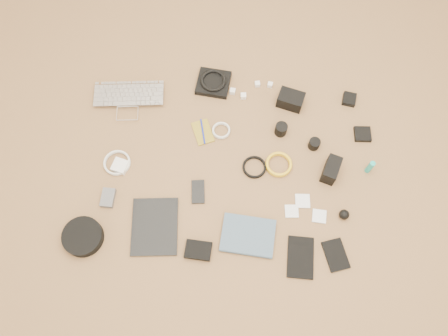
# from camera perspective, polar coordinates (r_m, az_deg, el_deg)

# --- Properties ---
(laptop) EXTENTS (0.40, 0.30, 0.03)m
(laptop) POSITION_cam_1_polar(r_m,az_deg,el_deg) (2.40, -12.36, 8.25)
(laptop) COLOR #B5B5B9
(laptop) RESTS_ON ground
(headphone_pouch) EXTENTS (0.19, 0.18, 0.03)m
(headphone_pouch) POSITION_cam_1_polar(r_m,az_deg,el_deg) (2.42, -1.40, 11.04)
(headphone_pouch) COLOR black
(headphone_pouch) RESTS_ON ground
(headphones) EXTENTS (0.17, 0.17, 0.02)m
(headphones) POSITION_cam_1_polar(r_m,az_deg,el_deg) (2.40, -1.41, 11.36)
(headphones) COLOR black
(headphones) RESTS_ON headphone_pouch
(charger_a) EXTENTS (0.03, 0.03, 0.03)m
(charger_a) POSITION_cam_1_polar(r_m,az_deg,el_deg) (2.39, 1.13, 9.98)
(charger_a) COLOR white
(charger_a) RESTS_ON ground
(charger_b) EXTENTS (0.03, 0.03, 0.03)m
(charger_b) POSITION_cam_1_polar(r_m,az_deg,el_deg) (2.42, 4.38, 10.87)
(charger_b) COLOR white
(charger_b) RESTS_ON ground
(charger_c) EXTENTS (0.03, 0.03, 0.02)m
(charger_c) POSITION_cam_1_polar(r_m,az_deg,el_deg) (2.43, 6.03, 10.77)
(charger_c) COLOR white
(charger_c) RESTS_ON ground
(charger_d) EXTENTS (0.03, 0.03, 0.03)m
(charger_d) POSITION_cam_1_polar(r_m,az_deg,el_deg) (2.38, 2.55, 9.37)
(charger_d) COLOR white
(charger_d) RESTS_ON ground
(dslr_camera) EXTENTS (0.15, 0.12, 0.08)m
(dslr_camera) POSITION_cam_1_polar(r_m,az_deg,el_deg) (2.36, 8.69, 8.80)
(dslr_camera) COLOR black
(dslr_camera) RESTS_ON ground
(lens_pouch) EXTENTS (0.08, 0.09, 0.03)m
(lens_pouch) POSITION_cam_1_polar(r_m,az_deg,el_deg) (2.46, 16.04, 8.63)
(lens_pouch) COLOR black
(lens_pouch) RESTS_ON ground
(notebook_olive) EXTENTS (0.14, 0.16, 0.01)m
(notebook_olive) POSITION_cam_1_polar(r_m,az_deg,el_deg) (2.28, -2.78, 4.71)
(notebook_olive) COLOR olive
(notebook_olive) RESTS_ON ground
(pen_blue) EXTENTS (0.04, 0.14, 0.01)m
(pen_blue) POSITION_cam_1_polar(r_m,az_deg,el_deg) (2.27, -2.79, 4.80)
(pen_blue) COLOR #1423AA
(pen_blue) RESTS_ON notebook_olive
(cable_white_a) EXTENTS (0.13, 0.13, 0.01)m
(cable_white_a) POSITION_cam_1_polar(r_m,az_deg,el_deg) (2.28, -0.37, 4.86)
(cable_white_a) COLOR silver
(cable_white_a) RESTS_ON ground
(lens_a) EXTENTS (0.06, 0.06, 0.07)m
(lens_a) POSITION_cam_1_polar(r_m,az_deg,el_deg) (2.27, 7.45, 5.03)
(lens_a) COLOR black
(lens_a) RESTS_ON ground
(lens_b) EXTENTS (0.07, 0.07, 0.05)m
(lens_b) POSITION_cam_1_polar(r_m,az_deg,el_deg) (2.27, 11.70, 3.10)
(lens_b) COLOR black
(lens_b) RESTS_ON ground
(card_reader) EXTENTS (0.09, 0.09, 0.02)m
(card_reader) POSITION_cam_1_polar(r_m,az_deg,el_deg) (2.38, 17.64, 4.23)
(card_reader) COLOR black
(card_reader) RESTS_ON ground
(power_brick) EXTENTS (0.09, 0.09, 0.03)m
(power_brick) POSITION_cam_1_polar(r_m,az_deg,el_deg) (2.25, -13.41, 0.25)
(power_brick) COLOR white
(power_brick) RESTS_ON ground
(cable_white_b) EXTENTS (0.17, 0.17, 0.01)m
(cable_white_b) POSITION_cam_1_polar(r_m,az_deg,el_deg) (2.27, -13.77, 0.61)
(cable_white_b) COLOR silver
(cable_white_b) RESTS_ON ground
(cable_black) EXTENTS (0.15, 0.15, 0.01)m
(cable_black) POSITION_cam_1_polar(r_m,az_deg,el_deg) (2.20, 3.97, 0.06)
(cable_black) COLOR black
(cable_black) RESTS_ON ground
(cable_yellow) EXTENTS (0.14, 0.14, 0.02)m
(cable_yellow) POSITION_cam_1_polar(r_m,az_deg,el_deg) (2.21, 7.14, 0.40)
(cable_yellow) COLOR gold
(cable_yellow) RESTS_ON ground
(flash) EXTENTS (0.10, 0.14, 0.09)m
(flash) POSITION_cam_1_polar(r_m,az_deg,el_deg) (2.21, 13.81, -0.22)
(flash) COLOR black
(flash) RESTS_ON ground
(lens_cleaner) EXTENTS (0.03, 0.03, 0.09)m
(lens_cleaner) POSITION_cam_1_polar(r_m,az_deg,el_deg) (2.27, 18.52, 0.12)
(lens_cleaner) COLOR #19A69B
(lens_cleaner) RESTS_ON ground
(battery_charger) EXTENTS (0.06, 0.10, 0.03)m
(battery_charger) POSITION_cam_1_polar(r_m,az_deg,el_deg) (2.20, -14.91, -3.78)
(battery_charger) COLOR #525357
(battery_charger) RESTS_ON ground
(tablet) EXTENTS (0.24, 0.30, 0.01)m
(tablet) POSITION_cam_1_polar(r_m,az_deg,el_deg) (2.12, -9.03, -7.55)
(tablet) COLOR black
(tablet) RESTS_ON ground
(phone) EXTENTS (0.08, 0.13, 0.01)m
(phone) POSITION_cam_1_polar(r_m,az_deg,el_deg) (2.15, -3.40, -3.12)
(phone) COLOR black
(phone) RESTS_ON ground
(filter_case_left) EXTENTS (0.07, 0.07, 0.01)m
(filter_case_left) POSITION_cam_1_polar(r_m,az_deg,el_deg) (2.14, 8.82, -5.61)
(filter_case_left) COLOR silver
(filter_case_left) RESTS_ON ground
(filter_case_mid) EXTENTS (0.07, 0.07, 0.01)m
(filter_case_mid) POSITION_cam_1_polar(r_m,az_deg,el_deg) (2.17, 10.22, -4.27)
(filter_case_mid) COLOR silver
(filter_case_mid) RESTS_ON ground
(filter_case_right) EXTENTS (0.07, 0.07, 0.01)m
(filter_case_right) POSITION_cam_1_polar(r_m,az_deg,el_deg) (2.16, 12.33, -6.18)
(filter_case_right) COLOR silver
(filter_case_right) RESTS_ON ground
(air_blower) EXTENTS (0.06, 0.06, 0.05)m
(air_blower) POSITION_cam_1_polar(r_m,az_deg,el_deg) (2.17, 15.42, -5.88)
(air_blower) COLOR black
(air_blower) RESTS_ON ground
(headphone_case) EXTENTS (0.24, 0.24, 0.05)m
(headphone_case) POSITION_cam_1_polar(r_m,az_deg,el_deg) (2.16, -17.94, -8.53)
(headphone_case) COLOR black
(headphone_case) RESTS_ON ground
(drive_case) EXTENTS (0.13, 0.09, 0.03)m
(drive_case) POSITION_cam_1_polar(r_m,az_deg,el_deg) (2.06, -3.39, -10.67)
(drive_case) COLOR black
(drive_case) RESTS_ON ground
(paperback) EXTENTS (0.26, 0.20, 0.02)m
(paperback) POSITION_cam_1_polar(r_m,az_deg,el_deg) (2.06, 2.80, -11.29)
(paperback) COLOR #3F566B
(paperback) RESTS_ON ground
(notebook_black_a) EXTENTS (0.12, 0.20, 0.01)m
(notebook_black_a) POSITION_cam_1_polar(r_m,az_deg,el_deg) (2.09, 9.96, -11.41)
(notebook_black_a) COLOR black
(notebook_black_a) RESTS_ON ground
(notebook_black_b) EXTENTS (0.14, 0.17, 0.01)m
(notebook_black_b) POSITION_cam_1_polar(r_m,az_deg,el_deg) (2.13, 14.38, -10.94)
(notebook_black_b) COLOR black
(notebook_black_b) RESTS_ON ground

